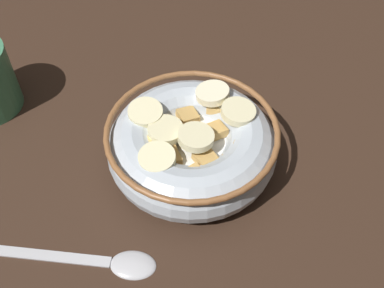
# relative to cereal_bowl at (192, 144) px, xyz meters

# --- Properties ---
(ground_plane) EXTENTS (1.01, 1.01, 0.02)m
(ground_plane) POSITION_rel_cereal_bowl_xyz_m (0.00, 0.00, -0.04)
(ground_plane) COLOR #332116
(cereal_bowl) EXTENTS (0.17, 0.17, 0.06)m
(cereal_bowl) POSITION_rel_cereal_bowl_xyz_m (0.00, 0.00, 0.00)
(cereal_bowl) COLOR #B2BCC6
(cereal_bowl) RESTS_ON ground_plane
(spoon) EXTENTS (0.06, 0.15, 0.01)m
(spoon) POSITION_rel_cereal_bowl_xyz_m (0.13, -0.02, -0.03)
(spoon) COLOR #B7B7BC
(spoon) RESTS_ON ground_plane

